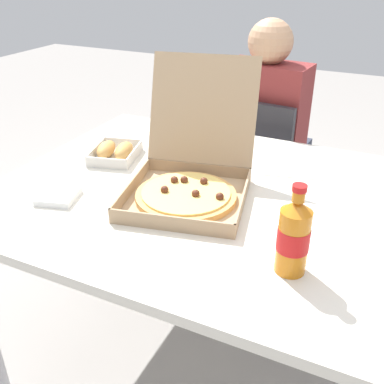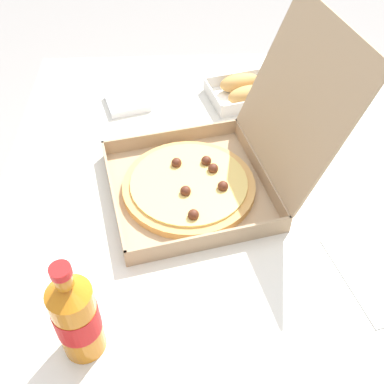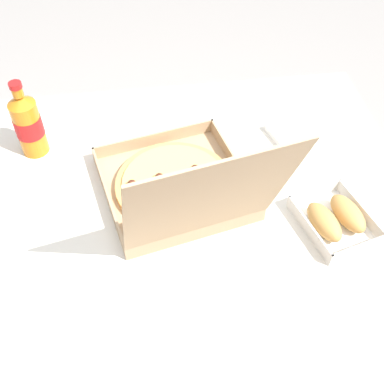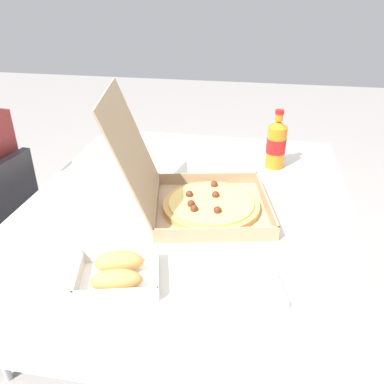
{
  "view_description": "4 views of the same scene",
  "coord_description": "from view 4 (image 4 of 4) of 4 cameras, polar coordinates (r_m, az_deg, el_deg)",
  "views": [
    {
      "loc": [
        0.5,
        -1.13,
        1.39
      ],
      "look_at": [
        0.0,
        -0.08,
        0.76
      ],
      "focal_mm": 41.97,
      "sensor_mm": 36.0,
      "label": 1
    },
    {
      "loc": [
        0.73,
        -0.11,
        1.48
      ],
      "look_at": [
        -0.0,
        -0.08,
        0.74
      ],
      "focal_mm": 43.32,
      "sensor_mm": 36.0,
      "label": 2
    },
    {
      "loc": [
        0.05,
        0.75,
        1.65
      ],
      "look_at": [
        -0.06,
        -0.04,
        0.76
      ],
      "focal_mm": 44.76,
      "sensor_mm": 36.0,
      "label": 3
    },
    {
      "loc": [
        -1.06,
        -0.21,
        1.36
      ],
      "look_at": [
        -0.03,
        -0.02,
        0.79
      ],
      "focal_mm": 36.59,
      "sensor_mm": 36.0,
      "label": 4
    }
  ],
  "objects": [
    {
      "name": "dining_table",
      "position": [
        1.29,
        -0.74,
        -4.5
      ],
      "size": [
        1.27,
        1.04,
        0.73
      ],
      "color": "silver",
      "rests_on": "ground_plane"
    },
    {
      "name": "cola_bottle",
      "position": [
        1.51,
        12.17,
        6.89
      ],
      "size": [
        0.07,
        0.07,
        0.22
      ],
      "color": "orange",
      "rests_on": "dining_table"
    },
    {
      "name": "ground_plane",
      "position": [
        1.74,
        -0.6,
        -23.02
      ],
      "size": [
        10.0,
        10.0,
        0.0
      ],
      "primitive_type": "plane",
      "color": "gray"
    },
    {
      "name": "pizza_box_open",
      "position": [
        1.2,
        0.77,
        -0.56
      ],
      "size": [
        0.44,
        0.53,
        0.37
      ],
      "color": "tan",
      "rests_on": "dining_table"
    },
    {
      "name": "napkin_pile",
      "position": [
        0.94,
        9.66,
        -13.93
      ],
      "size": [
        0.14,
        0.14,
        0.02
      ],
      "primitive_type": "cube",
      "rotation": [
        0.0,
        0.0,
        0.28
      ],
      "color": "white",
      "rests_on": "dining_table"
    },
    {
      "name": "paper_menu",
      "position": [
        1.52,
        -9.6,
        3.41
      ],
      "size": [
        0.24,
        0.2,
        0.0
      ],
      "primitive_type": "cube",
      "rotation": [
        0.0,
        0.0,
        0.24
      ],
      "color": "white",
      "rests_on": "dining_table"
    },
    {
      "name": "bread_side_box",
      "position": [
        0.96,
        -10.75,
        -11.49
      ],
      "size": [
        0.19,
        0.22,
        0.06
      ],
      "color": "white",
      "rests_on": "dining_table"
    }
  ]
}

